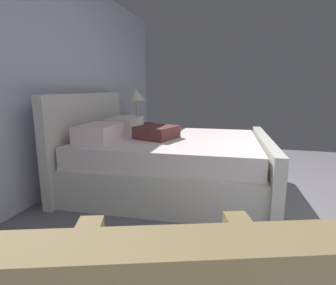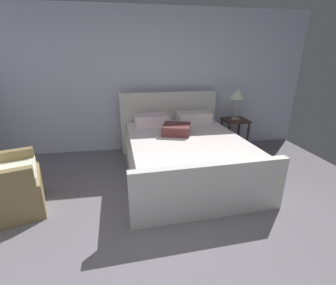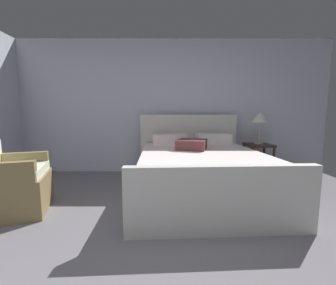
% 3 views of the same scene
% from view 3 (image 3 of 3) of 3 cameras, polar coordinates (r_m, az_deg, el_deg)
% --- Properties ---
extents(wall_back, '(5.98, 0.12, 2.53)m').
position_cam_3_polar(wall_back, '(4.19, 1.23, 9.42)').
color(wall_back, silver).
rests_on(wall_back, ground).
extents(bed, '(1.89, 2.28, 1.12)m').
position_cam_3_polar(bed, '(3.06, 8.29, -7.18)').
color(bed, silver).
rests_on(bed, ground).
extents(nightstand_right, '(0.44, 0.44, 0.60)m').
position_cam_3_polar(nightstand_right, '(4.18, 23.26, -3.02)').
color(nightstand_right, '#3B2822').
rests_on(nightstand_right, ground).
extents(table_lamp_right, '(0.30, 0.30, 0.57)m').
position_cam_3_polar(table_lamp_right, '(4.13, 23.70, 6.00)').
color(table_lamp_right, '#B7B293').
rests_on(table_lamp_right, nightstand_right).
extents(armchair, '(0.93, 0.92, 0.90)m').
position_cam_3_polar(armchair, '(3.02, -37.43, -8.67)').
color(armchair, olive).
rests_on(armchair, ground).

